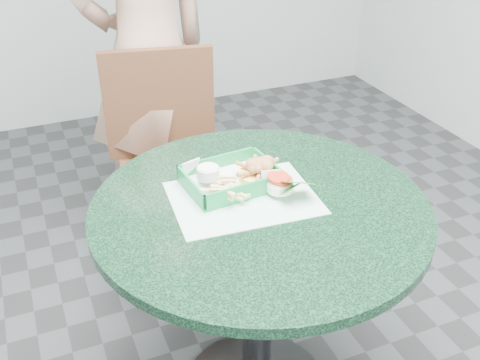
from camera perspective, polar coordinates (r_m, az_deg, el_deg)
name	(u,v)px	position (r m, az deg, el deg)	size (l,w,h in m)	color
cafe_table	(259,258)	(1.64, 1.91, -7.92)	(0.93, 0.93, 0.75)	#272629
dining_chair	(170,152)	(2.31, -7.14, 2.88)	(0.45, 0.45, 0.93)	#352011
diner_person	(146,25)	(2.39, -9.54, 15.30)	(0.72, 0.47, 1.97)	tan
placemat	(243,204)	(1.56, 0.33, -2.45)	(0.39, 0.30, 0.00)	#A4D3C1
food_basket	(231,187)	(1.61, -0.92, -0.71)	(0.25, 0.19, 0.05)	#128B40
crab_sandwich	(261,176)	(1.60, 2.16, 0.44)	(0.12, 0.12, 0.07)	#EAC351
fries_pile	(222,189)	(1.56, -1.80, -0.89)	(0.11, 0.12, 0.04)	#E1C480
sauce_ramekin	(208,177)	(1.59, -3.24, 0.29)	(0.06, 0.06, 0.04)	silver
garnish_cup	(282,192)	(1.55, 4.27, -1.23)	(0.11, 0.11, 0.04)	white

